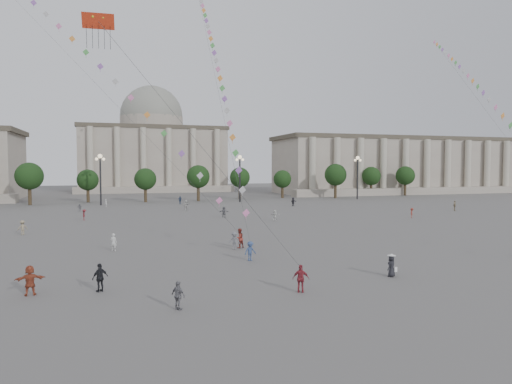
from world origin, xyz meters
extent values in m
plane|color=#575452|center=(0.00, 0.00, 0.00)|extent=(360.00, 360.00, 0.00)
cube|color=gray|center=(75.00, 95.00, 8.00)|extent=(80.00, 22.00, 16.00)
cube|color=#4B4337|center=(75.00, 95.00, 16.60)|extent=(81.60, 22.44, 1.20)
cube|color=gray|center=(75.00, 82.00, 1.00)|extent=(84.00, 4.00, 2.00)
cube|color=gray|center=(0.00, 130.00, 10.00)|extent=(46.00, 30.00, 20.00)
cube|color=#4B4337|center=(0.00, 130.00, 20.60)|extent=(46.92, 30.60, 1.20)
cube|color=gray|center=(0.00, 113.00, 1.00)|extent=(48.30, 4.00, 2.00)
cylinder|color=gray|center=(0.00, 130.00, 22.50)|extent=(21.00, 21.00, 5.00)
sphere|color=gray|center=(0.00, 130.00, 25.00)|extent=(21.00, 21.00, 21.00)
cylinder|color=#3A2D1D|center=(-30.00, 78.00, 1.76)|extent=(0.70, 0.70, 3.52)
sphere|color=black|center=(-30.00, 78.00, 5.44)|extent=(5.12, 5.12, 5.12)
cylinder|color=#3A2D1D|center=(-18.00, 78.00, 1.76)|extent=(0.70, 0.70, 3.52)
sphere|color=black|center=(-18.00, 78.00, 5.44)|extent=(5.12, 5.12, 5.12)
cylinder|color=#3A2D1D|center=(-6.00, 78.00, 1.76)|extent=(0.70, 0.70, 3.52)
sphere|color=black|center=(-6.00, 78.00, 5.44)|extent=(5.12, 5.12, 5.12)
cylinder|color=#3A2D1D|center=(6.00, 78.00, 1.76)|extent=(0.70, 0.70, 3.52)
sphere|color=black|center=(6.00, 78.00, 5.44)|extent=(5.12, 5.12, 5.12)
cylinder|color=#3A2D1D|center=(18.00, 78.00, 1.76)|extent=(0.70, 0.70, 3.52)
sphere|color=black|center=(18.00, 78.00, 5.44)|extent=(5.12, 5.12, 5.12)
cylinder|color=#3A2D1D|center=(30.00, 78.00, 1.76)|extent=(0.70, 0.70, 3.52)
sphere|color=black|center=(30.00, 78.00, 5.44)|extent=(5.12, 5.12, 5.12)
cylinder|color=#3A2D1D|center=(42.00, 78.00, 1.76)|extent=(0.70, 0.70, 3.52)
sphere|color=black|center=(42.00, 78.00, 5.44)|extent=(5.12, 5.12, 5.12)
cylinder|color=#3A2D1D|center=(54.00, 78.00, 1.76)|extent=(0.70, 0.70, 3.52)
sphere|color=black|center=(54.00, 78.00, 5.44)|extent=(5.12, 5.12, 5.12)
cylinder|color=#3A2D1D|center=(66.00, 78.00, 1.76)|extent=(0.70, 0.70, 3.52)
sphere|color=black|center=(66.00, 78.00, 5.44)|extent=(5.12, 5.12, 5.12)
cylinder|color=#262628|center=(-15.00, 70.00, 5.00)|extent=(0.36, 0.36, 10.00)
sphere|color=#FFE5B2|center=(-15.00, 70.00, 10.20)|extent=(0.90, 0.90, 0.90)
sphere|color=#FFE5B2|center=(-15.70, 70.00, 9.60)|extent=(0.60, 0.60, 0.60)
sphere|color=#FFE5B2|center=(-14.30, 70.00, 9.60)|extent=(0.60, 0.60, 0.60)
cylinder|color=#262628|center=(15.00, 70.00, 5.00)|extent=(0.36, 0.36, 10.00)
sphere|color=#FFE5B2|center=(15.00, 70.00, 10.20)|extent=(0.90, 0.90, 0.90)
sphere|color=#FFE5B2|center=(14.30, 70.00, 9.60)|extent=(0.60, 0.60, 0.60)
sphere|color=#FFE5B2|center=(15.70, 70.00, 9.60)|extent=(0.60, 0.60, 0.60)
cylinder|color=#262628|center=(45.00, 70.00, 5.00)|extent=(0.36, 0.36, 10.00)
sphere|color=#FFE5B2|center=(45.00, 70.00, 10.20)|extent=(0.90, 0.90, 0.90)
sphere|color=#FFE5B2|center=(44.30, 70.00, 9.60)|extent=(0.60, 0.60, 0.60)
sphere|color=#FFE5B2|center=(45.70, 70.00, 9.60)|extent=(0.60, 0.60, 0.60)
imported|color=navy|center=(1.16, 68.00, 0.87)|extent=(1.10, 0.76, 1.73)
imported|color=beige|center=(0.27, 53.28, 0.97)|extent=(1.74, 1.62, 1.95)
imported|color=slate|center=(-0.95, 12.46, 0.87)|extent=(1.30, 1.10, 1.74)
imported|color=silver|center=(10.56, 33.37, 0.81)|extent=(1.48, 1.30, 1.62)
imported|color=#973529|center=(32.42, 30.78, 0.78)|extent=(1.04, 1.17, 1.57)
imported|color=black|center=(22.56, 56.23, 0.88)|extent=(1.69, 1.24, 1.77)
imported|color=silver|center=(-13.91, 65.75, 0.78)|extent=(0.65, 0.67, 1.56)
imported|color=#5E5F63|center=(4.41, 40.18, 0.84)|extent=(1.64, 0.93, 1.68)
imported|color=silver|center=(-12.14, 15.03, 0.85)|extent=(0.73, 0.63, 1.70)
imported|color=slate|center=(-18.15, 56.09, 0.75)|extent=(0.91, 0.45, 1.51)
imported|color=maroon|center=(-16.49, 42.46, 0.82)|extent=(0.62, 1.07, 1.64)
imported|color=tan|center=(47.07, 38.48, 0.93)|extent=(1.17, 0.94, 1.86)
imported|color=gray|center=(-22.47, 29.01, 0.86)|extent=(1.28, 1.08, 1.72)
imported|color=maroon|center=(-0.62, -3.45, 0.90)|extent=(1.14, 0.84, 1.79)
imported|color=#9F452B|center=(-17.02, 0.90, 0.95)|extent=(1.83, 0.82, 1.90)
imported|color=slate|center=(-8.56, -4.74, 0.82)|extent=(0.90, 1.01, 1.64)
imported|color=black|center=(-12.86, 0.47, 0.92)|extent=(1.15, 0.94, 1.83)
imported|color=maroon|center=(-0.25, 13.17, 0.97)|extent=(1.16, 1.05, 1.94)
imported|color=#344976|center=(-0.95, 6.93, 0.83)|extent=(1.20, 0.87, 1.67)
imported|color=black|center=(7.32, -1.50, 0.80)|extent=(0.93, 0.83, 1.60)
cone|color=white|center=(7.32, -1.50, 1.62)|extent=(0.52, 0.52, 0.14)
cylinder|color=white|center=(7.32, -1.50, 1.56)|extent=(0.60, 0.60, 0.02)
cube|color=white|center=(7.57, -1.65, 0.55)|extent=(0.22, 0.10, 0.35)
cube|color=red|center=(-12.82, 4.67, 18.32)|extent=(2.23, 0.64, 1.02)
cube|color=green|center=(-13.17, 4.63, 18.57)|extent=(0.36, 0.21, 0.34)
cube|color=blue|center=(-12.47, 4.63, 18.57)|extent=(0.36, 0.21, 0.34)
sphere|color=yellow|center=(-13.17, 4.59, 18.57)|extent=(0.20, 0.20, 0.20)
sphere|color=yellow|center=(-12.47, 4.59, 18.57)|extent=(0.20, 0.20, 0.20)
cylinder|color=#3F3F3F|center=(-6.72, 0.61, 9.96)|extent=(0.02, 0.02, 22.24)
cylinder|color=#3F3F3F|center=(-18.30, 31.88, 23.01)|extent=(0.02, 0.02, 67.48)
cube|color=pink|center=(-1.89, 14.87, 4.61)|extent=(0.76, 0.25, 0.76)
cube|color=beige|center=(-3.53, 16.58, 7.10)|extent=(0.76, 0.25, 0.76)
cube|color=#9D5FBE|center=(-5.17, 18.28, 9.41)|extent=(0.76, 0.25, 0.76)
cube|color=#4FAC50|center=(-6.81, 19.98, 11.60)|extent=(0.76, 0.25, 0.76)
cube|color=#F8963A|center=(-8.45, 21.68, 13.71)|extent=(0.76, 0.25, 0.76)
cube|color=pink|center=(-10.09, 23.38, 15.76)|extent=(0.76, 0.25, 0.76)
cube|color=beige|center=(-11.73, 25.08, 17.75)|extent=(0.76, 0.25, 0.76)
cube|color=#9D5FBE|center=(-13.37, 26.78, 19.71)|extent=(0.76, 0.25, 0.76)
cube|color=#4FAC50|center=(-15.01, 28.48, 21.62)|extent=(0.76, 0.25, 0.76)
cube|color=#F8963A|center=(-16.66, 30.18, 23.51)|extent=(0.76, 0.25, 0.76)
cube|color=pink|center=(-18.30, 31.88, 25.37)|extent=(0.76, 0.25, 0.76)
cube|color=beige|center=(-19.94, 33.58, 27.20)|extent=(0.76, 0.25, 0.76)
cube|color=#9D5FBE|center=(-21.58, 35.28, 29.01)|extent=(0.76, 0.25, 0.76)
cylinder|color=#3F3F3F|center=(1.04, 33.19, 23.36)|extent=(0.02, 0.02, 68.45)
cube|color=pink|center=(-0.82, 8.68, 3.93)|extent=(0.76, 0.25, 0.76)
cube|color=beige|center=(-0.69, 10.43, 5.87)|extent=(0.76, 0.25, 0.76)
cube|color=#9D5FBE|center=(-0.55, 12.18, 7.68)|extent=(0.76, 0.25, 0.76)
cube|color=#4FAC50|center=(-0.42, 13.93, 9.39)|extent=(0.76, 0.25, 0.76)
cube|color=#F8963A|center=(-0.29, 15.68, 11.03)|extent=(0.76, 0.25, 0.76)
cube|color=pink|center=(-0.16, 17.43, 12.63)|extent=(0.76, 0.25, 0.76)
cube|color=beige|center=(-0.02, 19.18, 14.19)|extent=(0.76, 0.25, 0.76)
cube|color=#9D5FBE|center=(0.11, 20.93, 15.71)|extent=(0.76, 0.25, 0.76)
cube|color=#4FAC50|center=(0.24, 22.68, 17.21)|extent=(0.76, 0.25, 0.76)
cube|color=#F8963A|center=(0.38, 24.44, 18.68)|extent=(0.76, 0.25, 0.76)
cube|color=pink|center=(0.51, 26.19, 20.13)|extent=(0.76, 0.25, 0.76)
cube|color=beige|center=(0.64, 27.94, 21.56)|extent=(0.76, 0.25, 0.76)
cube|color=#9D5FBE|center=(0.77, 29.69, 22.98)|extent=(0.76, 0.25, 0.76)
cube|color=#4FAC50|center=(0.91, 31.44, 24.37)|extent=(0.76, 0.25, 0.76)
cube|color=#F8963A|center=(1.04, 33.19, 25.75)|extent=(0.76, 0.25, 0.76)
cube|color=pink|center=(1.17, 34.94, 27.12)|extent=(0.76, 0.25, 0.76)
cube|color=beige|center=(1.31, 36.69, 28.48)|extent=(0.76, 0.25, 0.76)
cube|color=#9D5FBE|center=(1.44, 38.44, 29.82)|extent=(0.76, 0.25, 0.76)
cube|color=#4FAC50|center=(1.57, 40.19, 31.15)|extent=(0.76, 0.25, 0.76)
cube|color=#F8963A|center=(1.70, 41.94, 32.47)|extent=(0.76, 0.25, 0.76)
cube|color=pink|center=(1.84, 43.69, 33.78)|extent=(0.76, 0.25, 0.76)
cube|color=beige|center=(1.97, 45.44, 35.08)|extent=(0.76, 0.25, 0.76)
cylinder|color=#3F3F3F|center=(36.02, 21.67, 17.32)|extent=(0.02, 0.02, 68.62)
cube|color=#4FAC50|center=(30.20, 10.40, 12.60)|extent=(0.76, 0.25, 0.76)
cube|color=#F8963A|center=(31.36, 12.66, 13.94)|extent=(0.76, 0.25, 0.76)
cube|color=pink|center=(32.53, 14.91, 15.25)|extent=(0.76, 0.25, 0.76)
cube|color=beige|center=(33.69, 17.17, 16.54)|extent=(0.76, 0.25, 0.76)
cube|color=#9D5FBE|center=(34.85, 19.42, 17.81)|extent=(0.76, 0.25, 0.76)
cube|color=#4FAC50|center=(36.02, 21.67, 19.06)|extent=(0.76, 0.25, 0.76)
cube|color=#F8963A|center=(37.18, 23.93, 20.29)|extent=(0.76, 0.25, 0.76)
cube|color=pink|center=(38.34, 26.18, 21.51)|extent=(0.76, 0.25, 0.76)
cube|color=beige|center=(39.50, 28.44, 22.72)|extent=(0.76, 0.25, 0.76)
cube|color=#9D5FBE|center=(40.67, 30.69, 23.92)|extent=(0.76, 0.25, 0.76)
cube|color=#4FAC50|center=(41.83, 32.95, 25.11)|extent=(0.76, 0.25, 0.76)
cube|color=#F8963A|center=(42.99, 35.20, 26.28)|extent=(0.76, 0.25, 0.76)
cube|color=pink|center=(44.16, 37.45, 27.45)|extent=(0.76, 0.25, 0.76)
cube|color=beige|center=(45.32, 39.71, 28.60)|extent=(0.76, 0.25, 0.76)
cube|color=#9D5FBE|center=(46.48, 41.96, 29.75)|extent=(0.76, 0.25, 0.76)
cube|color=#4FAC50|center=(47.65, 44.22, 30.89)|extent=(0.76, 0.25, 0.76)
cube|color=#F8963A|center=(48.81, 46.47, 32.02)|extent=(0.76, 0.25, 0.76)
cube|color=pink|center=(49.97, 48.73, 33.15)|extent=(0.76, 0.25, 0.76)
camera|label=1|loc=(-11.74, -30.02, 8.02)|focal=32.00mm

